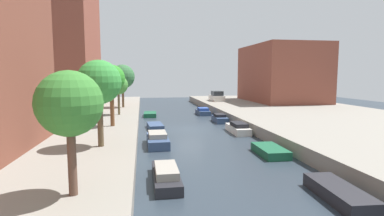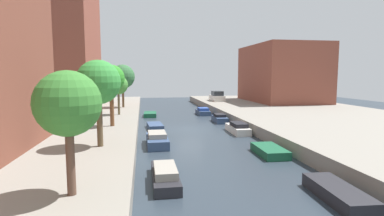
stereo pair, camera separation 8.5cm
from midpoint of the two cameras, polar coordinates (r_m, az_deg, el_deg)
ground_plane at (r=29.55m, az=-0.44°, el=-4.05°), size 84.00×84.00×0.00m
quay_left at (r=30.93m, az=-29.12°, el=-3.44°), size 20.00×64.00×1.00m
quay_right at (r=35.07m, az=24.56°, el=-2.16°), size 20.00×64.00×1.00m
apartment_tower_far at (r=46.27m, az=-24.80°, el=17.73°), size 10.00×13.82×27.87m
low_block_right at (r=51.76m, az=16.47°, el=6.29°), size 10.00×14.78×9.10m
street_tree_0 at (r=11.33m, az=-22.36°, el=0.61°), size 2.32×2.32×4.46m
street_tree_1 at (r=18.70m, az=-17.31°, el=4.57°), size 2.63×2.63×5.19m
street_tree_2 at (r=26.06m, az=-15.11°, el=5.29°), size 2.25×2.25×5.15m
street_tree_3 at (r=33.51m, az=-13.84°, el=4.21°), size 2.06×2.06×4.25m
street_tree_4 at (r=41.11m, az=-13.07°, el=5.79°), size 3.19×3.19×5.68m
parked_car at (r=50.53m, az=4.66°, el=2.15°), size 1.83×4.27×1.65m
moored_boat_left_1 at (r=15.27m, az=-5.10°, el=-12.57°), size 1.25×4.21×0.88m
moored_boat_left_2 at (r=22.93m, az=-6.65°, el=-6.01°), size 1.59×3.93×1.01m
moored_boat_left_3 at (r=30.13m, az=-7.06°, el=-3.43°), size 1.62×3.25×0.49m
moored_boat_left_4 at (r=38.96m, az=-7.99°, el=-1.21°), size 1.70×3.10×0.52m
moored_boat_right_0 at (r=14.66m, az=25.92°, el=-14.30°), size 1.61×3.81×0.59m
moored_boat_right_1 at (r=20.87m, az=14.46°, el=-7.86°), size 1.67×3.27×0.54m
moored_boat_right_2 at (r=28.00m, az=8.63°, el=-3.83°), size 1.40×3.99×0.99m
moored_boat_right_3 at (r=34.08m, az=5.20°, el=-2.01°), size 1.33×3.14×0.93m
moored_boat_right_4 at (r=40.33m, az=2.03°, el=-0.71°), size 1.57×3.11×0.94m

